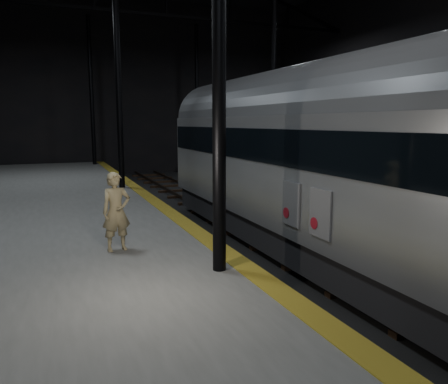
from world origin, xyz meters
TOP-DOWN VIEW (x-y plane):
  - ground at (0.00, 0.00)m, footprint 44.00×44.00m
  - platform_left at (-7.50, 0.00)m, footprint 9.00×43.80m
  - tactile_strip at (-3.25, 0.00)m, footprint 0.50×43.80m
  - track at (0.00, 0.00)m, footprint 2.40×43.00m
  - train at (-0.00, -3.03)m, footprint 3.02×20.15m
  - woman at (-5.47, -1.88)m, footprint 0.72×0.53m

SIDE VIEW (x-z plane):
  - ground at x=0.00m, z-range 0.00..0.00m
  - track at x=0.00m, z-range -0.05..0.19m
  - platform_left at x=-7.50m, z-range 0.00..1.00m
  - tactile_strip at x=-3.25m, z-range 1.00..1.01m
  - woman at x=-5.47m, z-range 1.00..2.79m
  - train at x=0.00m, z-range 0.31..5.70m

